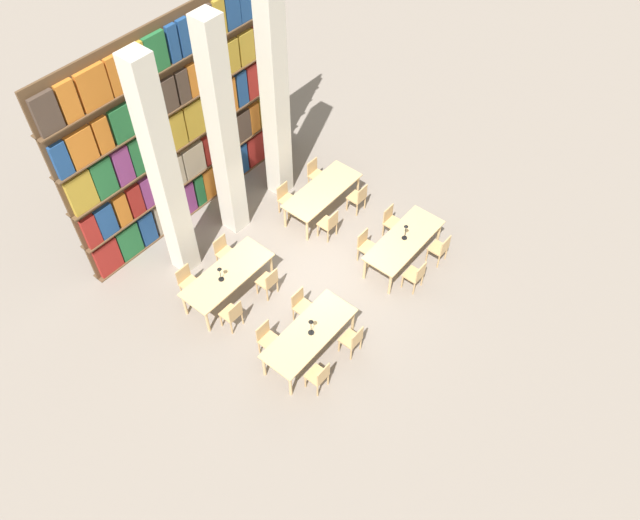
{
  "coord_description": "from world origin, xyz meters",
  "views": [
    {
      "loc": [
        -7.49,
        -6.28,
        12.22
      ],
      "look_at": [
        0.0,
        -0.13,
        0.69
      ],
      "focal_mm": 35.0,
      "sensor_mm": 36.0,
      "label": 1
    }
  ],
  "objects": [
    {
      "name": "ground_plane",
      "position": [
        0.0,
        0.0,
        0.0
      ],
      "size": [
        40.0,
        40.0,
        0.0
      ],
      "primitive_type": "plane",
      "color": "gray"
    },
    {
      "name": "bookshelf_bank",
      "position": [
        0.0,
        4.11,
        2.64
      ],
      "size": [
        7.14,
        0.35,
        5.5
      ],
      "color": "brown",
      "rests_on": "ground_plane"
    },
    {
      "name": "pillar_left",
      "position": [
        -1.8,
        2.79,
        3.0
      ],
      "size": [
        0.52,
        0.52,
        6.0
      ],
      "color": "beige",
      "rests_on": "ground_plane"
    },
    {
      "name": "pillar_center",
      "position": [
        0.0,
        2.79,
        3.0
      ],
      "size": [
        0.52,
        0.52,
        6.0
      ],
      "color": "beige",
      "rests_on": "ground_plane"
    },
    {
      "name": "pillar_right",
      "position": [
        1.8,
        2.79,
        3.0
      ],
      "size": [
        0.52,
        0.52,
        6.0
      ],
      "color": "beige",
      "rests_on": "ground_plane"
    },
    {
      "name": "reading_table_0",
      "position": [
        -1.8,
        -1.31,
        0.69
      ],
      "size": [
        2.34,
        0.92,
        0.77
      ],
      "color": "tan",
      "rests_on": "ground_plane"
    },
    {
      "name": "chair_0",
      "position": [
        -2.37,
        -2.05,
        0.49
      ],
      "size": [
        0.42,
        0.4,
        0.9
      ],
      "color": "tan",
      "rests_on": "ground_plane"
    },
    {
      "name": "chair_1",
      "position": [
        -2.37,
        -0.56,
        0.49
      ],
      "size": [
        0.42,
        0.4,
        0.9
      ],
      "rotation": [
        0.0,
        0.0,
        3.14
      ],
      "color": "tan",
      "rests_on": "ground_plane"
    },
    {
      "name": "chair_2",
      "position": [
        -1.2,
        -2.05,
        0.49
      ],
      "size": [
        0.42,
        0.4,
        0.9
      ],
      "color": "tan",
      "rests_on": "ground_plane"
    },
    {
      "name": "chair_3",
      "position": [
        -1.2,
        -0.56,
        0.49
      ],
      "size": [
        0.42,
        0.4,
        0.9
      ],
      "rotation": [
        0.0,
        0.0,
        3.14
      ],
      "color": "tan",
      "rests_on": "ground_plane"
    },
    {
      "name": "desk_lamp_0",
      "position": [
        -1.78,
        -1.34,
        1.09
      ],
      "size": [
        0.14,
        0.14,
        0.49
      ],
      "color": "black",
      "rests_on": "reading_table_0"
    },
    {
      "name": "reading_table_1",
      "position": [
        1.79,
        -1.36,
        0.69
      ],
      "size": [
        2.34,
        0.92,
        0.77
      ],
      "color": "tan",
      "rests_on": "ground_plane"
    },
    {
      "name": "chair_4",
      "position": [
        1.23,
        -2.11,
        0.49
      ],
      "size": [
        0.42,
        0.4,
        0.9
      ],
      "color": "tan",
      "rests_on": "ground_plane"
    },
    {
      "name": "chair_5",
      "position": [
        1.23,
        -0.62,
        0.49
      ],
      "size": [
        0.42,
        0.4,
        0.9
      ],
      "rotation": [
        0.0,
        0.0,
        3.14
      ],
      "color": "tan",
      "rests_on": "ground_plane"
    },
    {
      "name": "chair_6",
      "position": [
        2.33,
        -2.11,
        0.49
      ],
      "size": [
        0.42,
        0.4,
        0.9
      ],
      "color": "tan",
      "rests_on": "ground_plane"
    },
    {
      "name": "chair_7",
      "position": [
        2.33,
        -0.62,
        0.49
      ],
      "size": [
        0.42,
        0.4,
        0.9
      ],
      "rotation": [
        0.0,
        0.0,
        3.14
      ],
      "color": "tan",
      "rests_on": "ground_plane"
    },
    {
      "name": "desk_lamp_1",
      "position": [
        1.82,
        -1.34,
        1.09
      ],
      "size": [
        0.14,
        0.14,
        0.48
      ],
      "color": "black",
      "rests_on": "reading_table_1"
    },
    {
      "name": "reading_table_2",
      "position": [
        -1.77,
        1.25,
        0.69
      ],
      "size": [
        2.34,
        0.92,
        0.77
      ],
      "color": "tan",
      "rests_on": "ground_plane"
    },
    {
      "name": "chair_8",
      "position": [
        -2.39,
        0.5,
        0.49
      ],
      "size": [
        0.42,
        0.4,
        0.9
      ],
      "color": "tan",
      "rests_on": "ground_plane"
    },
    {
      "name": "chair_9",
      "position": [
        -2.39,
        2.0,
        0.49
      ],
      "size": [
        0.42,
        0.4,
        0.9
      ],
      "rotation": [
        0.0,
        0.0,
        3.14
      ],
      "color": "tan",
      "rests_on": "ground_plane"
    },
    {
      "name": "chair_10",
      "position": [
        -1.17,
        0.5,
        0.49
      ],
      "size": [
        0.42,
        0.4,
        0.9
      ],
      "color": "tan",
      "rests_on": "ground_plane"
    },
    {
      "name": "chair_11",
      "position": [
        -1.17,
        2.0,
        0.49
      ],
      "size": [
        0.42,
        0.4,
        0.9
      ],
      "rotation": [
        0.0,
        0.0,
        3.14
      ],
      "color": "tan",
      "rests_on": "ground_plane"
    },
    {
      "name": "desk_lamp_2",
      "position": [
        -1.97,
        1.24,
        1.06
      ],
      "size": [
        0.14,
        0.14,
        0.44
      ],
      "color": "black",
      "rests_on": "reading_table_2"
    },
    {
      "name": "reading_table_3",
      "position": [
        1.87,
        1.32,
        0.69
      ],
      "size": [
        2.34,
        0.92,
        0.77
      ],
      "color": "tan",
      "rests_on": "ground_plane"
    },
    {
      "name": "chair_12",
      "position": [
        1.23,
        0.58,
        0.49
      ],
      "size": [
        0.42,
        0.4,
        0.9
      ],
      "color": "tan",
      "rests_on": "ground_plane"
    },
    {
      "name": "chair_13",
      "position": [
        1.23,
        2.07,
        0.49
      ],
      "size": [
        0.42,
        0.4,
        0.9
      ],
      "rotation": [
        0.0,
        0.0,
        3.14
      ],
      "color": "tan",
      "rests_on": "ground_plane"
    },
    {
      "name": "chair_14",
      "position": [
        2.48,
        0.58,
        0.49
      ],
      "size": [
        0.42,
        0.4,
        0.9
      ],
      "color": "tan",
      "rests_on": "ground_plane"
    },
    {
      "name": "chair_15",
      "position": [
        2.48,
        2.07,
        0.49
      ],
      "size": [
        0.42,
        0.4,
        0.9
      ],
      "rotation": [
        0.0,
        0.0,
        3.14
      ],
      "color": "tan",
      "rests_on": "ground_plane"
    }
  ]
}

